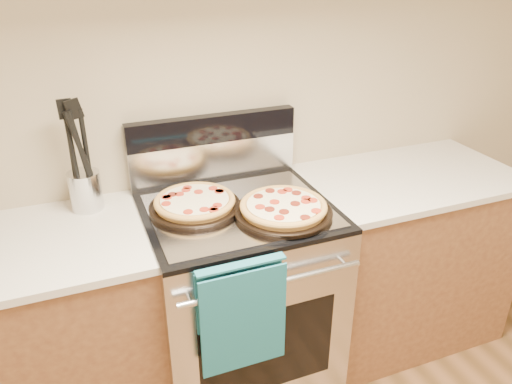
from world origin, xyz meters
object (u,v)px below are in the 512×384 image
object	(u,v)px
range_body	(239,300)
pepperoni_pizza_back	(195,203)
pepperoni_pizza_front	(283,209)
utensil_crock	(86,191)

from	to	relation	value
range_body	pepperoni_pizza_back	xyz separation A→B (m)	(-0.16, 0.04, 0.50)
range_body	pepperoni_pizza_front	xyz separation A→B (m)	(0.15, -0.13, 0.50)
utensil_crock	range_body	bearing A→B (deg)	-23.04
pepperoni_pizza_back	utensil_crock	distance (m)	0.45
pepperoni_pizza_front	pepperoni_pizza_back	bearing A→B (deg)	150.69
pepperoni_pizza_front	utensil_crock	size ratio (longest dim) A/B	2.40
range_body	pepperoni_pizza_front	size ratio (longest dim) A/B	2.35
range_body	utensil_crock	bearing A→B (deg)	156.96
pepperoni_pizza_back	pepperoni_pizza_front	xyz separation A→B (m)	(0.31, -0.17, 0.00)
pepperoni_pizza_front	utensil_crock	world-z (taller)	utensil_crock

